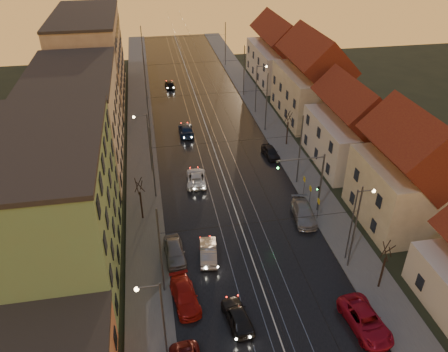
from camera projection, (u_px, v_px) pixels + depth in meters
road at (208, 132)px, 65.84m from camera, size 16.00×120.00×0.04m
sidewalk_left at (141, 137)px, 64.27m from camera, size 4.00×120.00×0.15m
sidewalk_right at (272, 127)px, 67.34m from camera, size 4.00×120.00×0.15m
tram_rail_0 at (194, 133)px, 65.48m from camera, size 0.06×120.00×0.03m
tram_rail_1 at (203, 133)px, 65.70m from camera, size 0.06×120.00×0.03m
tram_rail_2 at (213, 132)px, 65.94m from camera, size 0.06×120.00×0.03m
tram_rail_3 at (222, 131)px, 66.16m from camera, size 0.06×120.00×0.03m
apartment_left_1 at (53, 209)px, 37.96m from camera, size 10.00×18.00×13.00m
apartment_left_2 at (77, 121)px, 54.99m from camera, size 10.00×20.00×12.00m
apartment_left_3 at (90, 58)px, 74.59m from camera, size 10.00×24.00×14.00m
house_right_1 at (408, 176)px, 44.65m from camera, size 8.67×10.20×10.80m
house_right_2 at (352, 130)px, 55.97m from camera, size 9.18×12.24×9.20m
house_right_3 at (312, 82)px, 67.94m from camera, size 9.18×14.28×11.50m
house_right_4 at (279, 54)px, 83.43m from camera, size 9.18×16.32×10.00m
catenary_pole_l_1 at (161, 252)px, 36.18m from camera, size 0.16×0.16×9.00m
catenary_pole_r_1 at (355, 229)px, 38.83m from camera, size 0.16×0.16×9.00m
catenary_pole_l_2 at (153, 164)px, 48.76m from camera, size 0.16×0.16×9.00m
catenary_pole_r_2 at (300, 151)px, 51.40m from camera, size 0.16×0.16×9.00m
catenary_pole_l_3 at (148, 111)px, 61.33m from camera, size 0.16×0.16×9.00m
catenary_pole_r_3 at (266, 103)px, 63.98m from camera, size 0.16×0.16×9.00m
catenary_pole_l_4 at (145, 77)px, 73.91m from camera, size 0.16×0.16×9.00m
catenary_pole_r_4 at (244, 71)px, 76.55m from camera, size 0.16×0.16×9.00m
catenary_pole_l_5 at (143, 48)px, 89.00m from camera, size 0.16×0.16×9.00m
catenary_pole_r_5 at (225, 44)px, 91.64m from camera, size 0.16×0.16×9.00m
street_lamp_0 at (159, 316)px, 30.03m from camera, size 1.75×0.32×8.00m
street_lamp_1 at (356, 218)px, 39.54m from camera, size 1.75×0.32×8.00m
street_lamp_2 at (146, 137)px, 53.51m from camera, size 1.75×0.32×8.00m
street_lamp_3 at (258, 84)px, 69.72m from camera, size 1.75×0.32×8.00m
traffic_light_mast at (313, 177)px, 46.22m from camera, size 5.30×0.32×7.20m
bare_tree_0 at (141, 200)px, 46.21m from camera, size 1.09×1.09×5.11m
bare_tree_1 at (383, 267)px, 37.61m from camera, size 1.09×1.09×5.11m
bare_tree_2 at (288, 129)px, 61.12m from camera, size 1.09×1.09×5.11m
driving_car_0 at (237, 316)px, 35.25m from camera, size 2.33×4.55×1.48m
driving_car_1 at (208, 251)px, 41.89m from camera, size 2.09×4.64×1.48m
driving_car_2 at (196, 178)px, 53.46m from camera, size 2.78×5.15×1.37m
driving_car_3 at (186, 130)px, 64.95m from camera, size 2.14×5.12×1.48m
driving_car_4 at (170, 84)px, 81.96m from camera, size 1.90×4.00×1.32m
parked_left_2 at (185, 296)px, 37.09m from camera, size 2.63×5.11×1.42m
parked_left_3 at (174, 251)px, 41.86m from camera, size 2.08×4.69×1.57m
parked_right_0 at (365, 321)px, 34.82m from camera, size 3.01×5.70×1.53m
parked_right_1 at (304, 213)px, 47.16m from camera, size 2.73×5.47×1.53m
parked_right_2 at (271, 152)px, 59.11m from camera, size 2.01×4.19×1.38m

